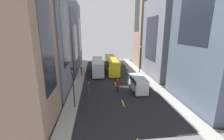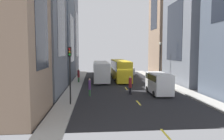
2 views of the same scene
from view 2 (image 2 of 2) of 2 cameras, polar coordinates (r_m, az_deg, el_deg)
ground_plane at (r=34.34m, az=2.77°, el=-3.78°), size 40.44×40.44×0.00m
sidewalk_west at (r=34.17m, az=-9.45°, el=-3.76°), size 1.89×44.00×0.15m
sidewalk_east at (r=36.00m, az=14.35°, el=-3.40°), size 1.89×44.00×0.15m
lane_stripe_0 at (r=14.37m, az=14.13°, el=-16.33°), size 0.16×2.00×0.01m
lane_stripe_1 at (r=22.13m, az=7.04°, el=-8.64°), size 0.16×2.00×0.01m
lane_stripe_2 at (r=30.24m, az=3.80°, el=-4.96°), size 0.16×2.00×0.01m
lane_stripe_3 at (r=38.47m, az=1.96°, el=-2.83°), size 0.16×2.00×0.01m
lane_stripe_4 at (r=46.76m, az=0.77°, el=-1.46°), size 0.16×2.00×0.01m
lane_stripe_5 at (r=55.08m, az=-0.06°, el=-0.49°), size 0.16×2.00×0.01m
building_west_1 at (r=28.60m, az=-21.43°, el=14.71°), size 7.93×10.60×20.42m
building_west_2 at (r=40.45m, az=-16.70°, el=7.90°), size 8.71×11.09×14.88m
building_west_3 at (r=51.55m, az=-14.67°, el=9.00°), size 9.68×9.88×18.02m
building_east_1 at (r=38.34m, az=22.76°, el=9.38°), size 9.35×11.95×16.85m
city_bus_white at (r=38.02m, az=-2.93°, el=0.11°), size 2.80×11.14×3.35m
streetcar_yellow at (r=39.48m, az=2.16°, el=0.46°), size 2.70×13.06×3.59m
delivery_van_white at (r=26.73m, az=12.28°, el=-3.09°), size 2.25×5.21×2.58m
car_silver_0 at (r=47.60m, az=4.48°, el=-0.19°), size 1.98×4.62×1.65m
pedestrian_waiting_curb at (r=26.15m, az=4.85°, el=-3.92°), size 0.38×0.38×2.22m
pedestrian_crossing_mid at (r=35.80m, az=-8.87°, el=-1.35°), size 0.36×0.36×2.21m
pedestrian_crossing_near at (r=25.23m, az=-5.96°, el=-4.36°), size 0.29×0.29×2.08m
traffic_light_near_corner at (r=20.61m, az=-11.13°, el=1.46°), size 0.32×0.44×5.46m
streetlamp_near at (r=37.86m, az=12.62°, el=3.34°), size 0.44×0.44×6.60m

